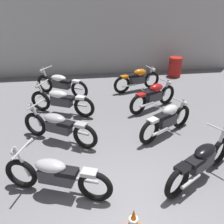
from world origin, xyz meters
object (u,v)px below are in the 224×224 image
object	(u,v)px
oil_drum	(175,67)
motorcycle_right_row_2	(154,96)
motorcycle_left_row_0	(56,175)
motorcycle_left_row_1	(58,126)
traffic_cone	(133,222)
motorcycle_right_row_0	(201,161)
motorcycle_right_row_3	(137,79)
motorcycle_left_row_2	(61,101)
motorcycle_right_row_1	(167,120)
motorcycle_left_row_3	(61,84)

from	to	relation	value
oil_drum	motorcycle_right_row_2	bearing A→B (deg)	-121.72
motorcycle_left_row_0	motorcycle_left_row_1	distance (m)	1.83
oil_drum	traffic_cone	xyz separation A→B (m)	(-3.54, -7.49, -0.17)
motorcycle_left_row_0	motorcycle_left_row_1	bearing A→B (deg)	91.54
motorcycle_right_row_0	motorcycle_right_row_3	size ratio (longest dim) A/B	0.99
motorcycle_left_row_2	motorcycle_right_row_1	xyz separation A→B (m)	(2.81, -1.65, 0.01)
motorcycle_left_row_1	motorcycle_right_row_3	xyz separation A→B (m)	(2.79, 3.15, 0.01)
motorcycle_left_row_3	motorcycle_right_row_0	bearing A→B (deg)	-58.70
motorcycle_left_row_1	traffic_cone	size ratio (longest dim) A/B	3.54
motorcycle_right_row_3	motorcycle_left_row_2	bearing A→B (deg)	-150.55
motorcycle_left_row_1	motorcycle_right_row_2	size ratio (longest dim) A/B	1.07
motorcycle_right_row_0	traffic_cone	bearing A→B (deg)	-146.72
motorcycle_right_row_1	oil_drum	distance (m)	5.10
motorcycle_left_row_0	motorcycle_left_row_2	size ratio (longest dim) A/B	1.03
oil_drum	motorcycle_right_row_3	bearing A→B (deg)	-144.72
motorcycle_left_row_0	oil_drum	world-z (taller)	motorcycle_left_row_0
motorcycle_right_row_1	traffic_cone	distance (m)	3.20
motorcycle_right_row_1	motorcycle_right_row_3	size ratio (longest dim) A/B	0.91
motorcycle_left_row_0	motorcycle_right_row_2	size ratio (longest dim) A/B	1.16
motorcycle_left_row_0	motorcycle_left_row_2	bearing A→B (deg)	90.77
motorcycle_right_row_1	motorcycle_right_row_0	bearing A→B (deg)	-86.48
motorcycle_left_row_3	oil_drum	bearing A→B (deg)	17.12
motorcycle_left_row_0	motorcycle_left_row_3	size ratio (longest dim) A/B	1.08
motorcycle_left_row_2	motorcycle_right_row_2	xyz separation A→B (m)	(2.93, -0.06, 0.01)
motorcycle_right_row_3	motorcycle_right_row_0	bearing A→B (deg)	-88.45
motorcycle_right_row_1	oil_drum	bearing A→B (deg)	66.61
motorcycle_left_row_3	motorcycle_right_row_0	xyz separation A→B (m)	(2.99, -4.91, 0.00)
motorcycle_right_row_3	oil_drum	world-z (taller)	motorcycle_right_row_3
motorcycle_left_row_1	motorcycle_left_row_0	bearing A→B (deg)	-88.46
motorcycle_left_row_1	motorcycle_left_row_3	xyz separation A→B (m)	(-0.06, 3.09, 0.00)
motorcycle_left_row_3	motorcycle_right_row_3	distance (m)	2.85
motorcycle_left_row_0	motorcycle_right_row_1	xyz separation A→B (m)	(2.77, 1.75, 0.01)
motorcycle_right_row_0	motorcycle_right_row_2	xyz separation A→B (m)	(0.01, 3.33, 0.01)
motorcycle_left_row_1	motorcycle_right_row_1	distance (m)	2.82
motorcycle_right_row_2	traffic_cone	bearing A→B (deg)	-110.36
motorcycle_left_row_1	motorcycle_right_row_0	distance (m)	3.45
traffic_cone	motorcycle_left_row_1	bearing A→B (deg)	114.17
oil_drum	motorcycle_right_row_1	bearing A→B (deg)	-113.39
motorcycle_left_row_2	oil_drum	size ratio (longest dim) A/B	2.36
motorcycle_left_row_0	motorcycle_right_row_1	distance (m)	3.27
motorcycle_left_row_0	motorcycle_right_row_1	bearing A→B (deg)	32.28
motorcycle_left_row_1	motorcycle_left_row_2	bearing A→B (deg)	89.87
motorcycle_left_row_0	motorcycle_right_row_3	distance (m)	5.68
traffic_cone	motorcycle_left_row_3	bearing A→B (deg)	102.82
motorcycle_left_row_1	motorcycle_right_row_3	world-z (taller)	motorcycle_left_row_1
oil_drum	traffic_cone	bearing A→B (deg)	-115.31
motorcycle_right_row_3	motorcycle_left_row_3	bearing A→B (deg)	-178.82
motorcycle_left_row_3	motorcycle_left_row_0	bearing A→B (deg)	-88.68
motorcycle_left_row_3	motorcycle_right_row_3	world-z (taller)	motorcycle_left_row_3
motorcycle_left_row_2	oil_drum	distance (m)	5.70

